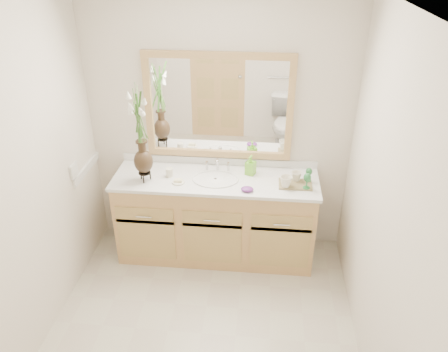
# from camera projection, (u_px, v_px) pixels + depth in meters

# --- Properties ---
(floor) EXTENTS (2.60, 2.60, 0.00)m
(floor) POSITION_uv_depth(u_px,v_px,m) (202.00, 333.00, 3.42)
(floor) COLOR beige
(floor) RESTS_ON ground
(ceiling) EXTENTS (2.40, 2.60, 0.02)m
(ceiling) POSITION_uv_depth(u_px,v_px,m) (190.00, 10.00, 2.26)
(ceiling) COLOR white
(ceiling) RESTS_ON wall_back
(wall_back) EXTENTS (2.40, 0.02, 2.40)m
(wall_back) POSITION_uv_depth(u_px,v_px,m) (219.00, 128.00, 3.97)
(wall_back) COLOR silver
(wall_back) RESTS_ON floor
(wall_left) EXTENTS (0.02, 2.60, 2.40)m
(wall_left) POSITION_uv_depth(u_px,v_px,m) (21.00, 195.00, 2.94)
(wall_left) COLOR silver
(wall_left) RESTS_ON floor
(wall_right) EXTENTS (0.02, 2.60, 2.40)m
(wall_right) POSITION_uv_depth(u_px,v_px,m) (386.00, 215.00, 2.73)
(wall_right) COLOR silver
(wall_right) RESTS_ON floor
(vanity) EXTENTS (1.80, 0.55, 0.80)m
(vanity) POSITION_uv_depth(u_px,v_px,m) (216.00, 218.00, 4.11)
(vanity) COLOR tan
(vanity) RESTS_ON floor
(counter) EXTENTS (1.84, 0.57, 0.03)m
(counter) POSITION_uv_depth(u_px,v_px,m) (216.00, 180.00, 3.91)
(counter) COLOR white
(counter) RESTS_ON vanity
(sink) EXTENTS (0.38, 0.34, 0.23)m
(sink) POSITION_uv_depth(u_px,v_px,m) (215.00, 184.00, 3.91)
(sink) COLOR white
(sink) RESTS_ON counter
(mirror) EXTENTS (1.32, 0.04, 0.97)m
(mirror) POSITION_uv_depth(u_px,v_px,m) (218.00, 107.00, 3.85)
(mirror) COLOR white
(mirror) RESTS_ON wall_back
(switch_plate) EXTENTS (0.02, 0.12, 0.12)m
(switch_plate) POSITION_uv_depth(u_px,v_px,m) (74.00, 170.00, 3.71)
(switch_plate) COLOR white
(switch_plate) RESTS_ON wall_left
(flower_vase) EXTENTS (0.19, 0.19, 0.79)m
(flower_vase) POSITION_uv_depth(u_px,v_px,m) (140.00, 124.00, 3.61)
(flower_vase) COLOR black
(flower_vase) RESTS_ON counter
(tumbler) EXTENTS (0.06, 0.06, 0.08)m
(tumbler) POSITION_uv_depth(u_px,v_px,m) (169.00, 172.00, 3.91)
(tumbler) COLOR silver
(tumbler) RESTS_ON counter
(soap_dish) EXTENTS (0.11, 0.11, 0.04)m
(soap_dish) POSITION_uv_depth(u_px,v_px,m) (178.00, 182.00, 3.82)
(soap_dish) COLOR silver
(soap_dish) RESTS_ON counter
(soap_bottle) EXTENTS (0.10, 0.10, 0.16)m
(soap_bottle) POSITION_uv_depth(u_px,v_px,m) (251.00, 166.00, 3.93)
(soap_bottle) COLOR #72CA2F
(soap_bottle) RESTS_ON counter
(purple_dish) EXTENTS (0.13, 0.12, 0.04)m
(purple_dish) POSITION_uv_depth(u_px,v_px,m) (247.00, 189.00, 3.70)
(purple_dish) COLOR #67297C
(purple_dish) RESTS_ON counter
(tray) EXTENTS (0.29, 0.19, 0.01)m
(tray) POSITION_uv_depth(u_px,v_px,m) (295.00, 184.00, 3.79)
(tray) COLOR brown
(tray) RESTS_ON counter
(mug_left) EXTENTS (0.11, 0.10, 0.10)m
(mug_left) POSITION_uv_depth(u_px,v_px,m) (286.00, 181.00, 3.72)
(mug_left) COLOR silver
(mug_left) RESTS_ON tray
(mug_right) EXTENTS (0.12, 0.12, 0.09)m
(mug_right) POSITION_uv_depth(u_px,v_px,m) (296.00, 176.00, 3.82)
(mug_right) COLOR silver
(mug_right) RESTS_ON tray
(goblet_front) EXTENTS (0.06, 0.06, 0.14)m
(goblet_front) POSITION_uv_depth(u_px,v_px,m) (307.00, 178.00, 3.68)
(goblet_front) COLOR #267236
(goblet_front) RESTS_ON tray
(goblet_back) EXTENTS (0.06, 0.06, 0.13)m
(goblet_back) POSITION_uv_depth(u_px,v_px,m) (309.00, 172.00, 3.79)
(goblet_back) COLOR #267236
(goblet_back) RESTS_ON tray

